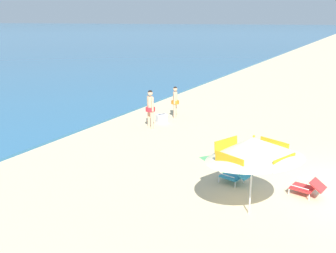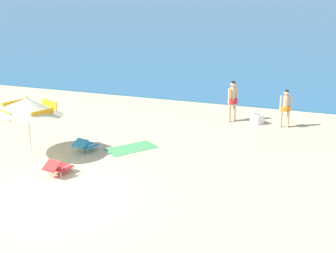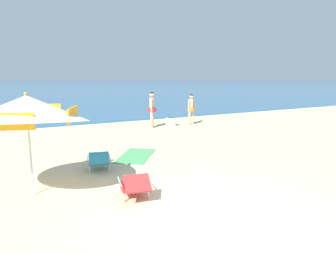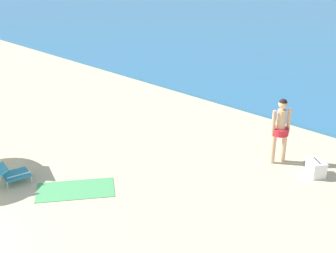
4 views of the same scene
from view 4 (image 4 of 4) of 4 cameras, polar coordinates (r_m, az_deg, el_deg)
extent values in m
cube|color=teal|center=(11.75, -18.17, -5.64)|extent=(0.65, 0.71, 0.04)
cylinder|color=silver|center=(12.07, -17.13, -5.30)|extent=(0.03, 0.03, 0.18)
cylinder|color=silver|center=(11.65, -16.42, -6.28)|extent=(0.03, 0.03, 0.18)
cylinder|color=silver|center=(11.96, -19.74, -5.93)|extent=(0.03, 0.03, 0.18)
cylinder|color=silver|center=(11.54, -19.12, -6.95)|extent=(0.03, 0.03, 0.18)
cylinder|color=silver|center=(11.94, -18.61, -4.57)|extent=(0.16, 0.53, 0.02)
cylinder|color=silver|center=(11.45, -17.85, -5.69)|extent=(0.16, 0.53, 0.02)
cylinder|color=#D8A87F|center=(12.41, 14.06, -2.39)|extent=(0.12, 0.12, 0.86)
cylinder|color=#D8A87F|center=(12.27, 12.83, -2.57)|extent=(0.12, 0.12, 0.86)
cylinder|color=red|center=(12.16, 13.64, -0.57)|extent=(0.43, 0.43, 0.18)
cylinder|color=#D8A87F|center=(12.05, 13.76, 0.66)|extent=(0.24, 0.24, 0.61)
cylinder|color=#D8A87F|center=(12.16, 14.64, 0.69)|extent=(0.09, 0.09, 0.64)
cylinder|color=#D8A87F|center=(11.95, 12.86, 0.48)|extent=(0.09, 0.09, 0.64)
sphere|color=#D8A87F|center=(11.89, 13.97, 2.68)|extent=(0.23, 0.23, 0.23)
sphere|color=black|center=(11.88, 13.98, 2.82)|extent=(0.21, 0.21, 0.21)
cube|color=white|center=(12.04, 17.72, -5.07)|extent=(0.59, 0.56, 0.32)
cube|color=white|center=(11.95, 17.84, -4.22)|extent=(0.61, 0.58, 0.08)
cylinder|color=black|center=(11.93, 17.87, -3.98)|extent=(0.28, 0.22, 0.02)
cube|color=#4C9E5B|center=(11.15, -11.31, -7.64)|extent=(1.82, 1.97, 0.01)
camera|label=1|loc=(19.65, -44.48, 14.29)|focal=40.36mm
camera|label=2|loc=(9.22, -126.06, -11.78)|focal=50.23mm
camera|label=3|loc=(11.93, -56.24, -3.53)|focal=30.20mm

